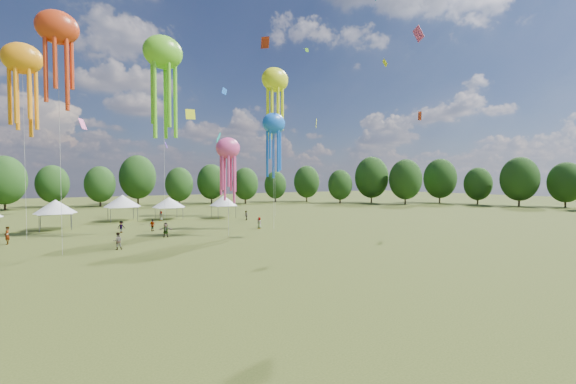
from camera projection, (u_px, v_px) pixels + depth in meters
ground at (489, 371)px, 13.15m from camera, size 300.00×300.00×0.00m
spectator_near at (118, 241)px, 35.55m from camera, size 0.84×0.65×1.71m
spectators_far at (168, 224)px, 49.06m from camera, size 31.76×18.83×1.89m
festival_tents at (120, 204)px, 56.68m from camera, size 38.37×12.01×4.29m
show_kites at (201, 92)px, 50.40m from camera, size 41.72×22.38×27.30m
small_kites at (183, 8)px, 49.40m from camera, size 73.93×69.64×46.34m
treeline at (122, 181)px, 63.82m from camera, size 201.57×95.24×13.43m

